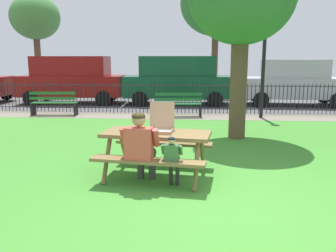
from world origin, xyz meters
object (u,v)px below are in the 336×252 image
object	(u,v)px
parked_car_left	(72,79)
pizza_box_open	(161,124)
picnic_table_foreground	(156,142)
far_tree_midleft	(216,4)
adult_at_table	(141,145)
parked_car_right	(295,82)
park_bench_center	(178,105)
child_at_table	(172,157)
lamp_post_walkway	(264,46)
park_bench_left	(54,104)
parked_car_center	(178,79)
far_tree_left	(35,18)

from	to	relation	value
parked_car_left	pizza_box_open	bearing A→B (deg)	-62.70
picnic_table_foreground	far_tree_midleft	world-z (taller)	far_tree_midleft
adult_at_table	parked_car_left	size ratio (longest dim) A/B	0.25
parked_car_right	far_tree_midleft	world-z (taller)	far_tree_midleft
park_bench_center	parked_car_left	size ratio (longest dim) A/B	0.35
pizza_box_open	adult_at_table	distance (m)	0.67
picnic_table_foreground	child_at_table	bearing A→B (deg)	-61.82
adult_at_table	lamp_post_walkway	world-z (taller)	lamp_post_walkway
park_bench_left	park_bench_center	world-z (taller)	same
picnic_table_foreground	parked_car_right	bearing A→B (deg)	62.96
far_tree_midleft	parked_car_right	bearing A→B (deg)	-58.83
adult_at_table	park_bench_left	world-z (taller)	adult_at_table
adult_at_table	parked_car_center	distance (m)	10.06
child_at_table	picnic_table_foreground	bearing A→B (deg)	118.18
park_bench_center	parked_car_right	size ratio (longest dim) A/B	0.36
parked_car_left	lamp_post_walkway	bearing A→B (deg)	-23.55
child_at_table	parked_car_center	world-z (taller)	parked_car_center
picnic_table_foreground	park_bench_center	xyz separation A→B (m)	(0.08, 6.18, -0.18)
child_at_table	far_tree_midleft	world-z (taller)	far_tree_midleft
park_bench_left	parked_car_left	xyz separation A→B (m)	(-0.51, 3.39, 0.68)
parked_car_center	parked_car_right	size ratio (longest dim) A/B	1.04
picnic_table_foreground	far_tree_midleft	bearing A→B (deg)	83.24
adult_at_table	child_at_table	world-z (taller)	adult_at_table
adult_at_table	parked_car_right	bearing A→B (deg)	63.19
parked_car_left	far_tree_left	distance (m)	7.23
parked_car_center	parked_car_left	bearing A→B (deg)	180.00
picnic_table_foreground	adult_at_table	distance (m)	0.52
adult_at_table	lamp_post_walkway	distance (m)	7.56
adult_at_table	lamp_post_walkway	size ratio (longest dim) A/B	0.31
picnic_table_foreground	parked_car_center	distance (m)	9.58
park_bench_left	parked_car_right	bearing A→B (deg)	20.25
adult_at_table	park_bench_left	size ratio (longest dim) A/B	0.73
lamp_post_walkway	parked_car_center	size ratio (longest dim) A/B	0.83
picnic_table_foreground	parked_car_right	distance (m)	10.75
park_bench_center	parked_car_left	world-z (taller)	parked_car_left
adult_at_table	park_bench_center	distance (m)	6.67
picnic_table_foreground	parked_car_left	xyz separation A→B (m)	(-4.82, 9.57, 0.50)
pizza_box_open	adult_at_table	world-z (taller)	pizza_box_open
child_at_table	far_tree_midleft	size ratio (longest dim) A/B	0.12
adult_at_table	park_bench_center	xyz separation A→B (m)	(0.28, 6.66, -0.24)
parked_car_left	parked_car_right	distance (m)	9.71
parked_car_left	far_tree_left	size ratio (longest dim) A/B	0.83
pizza_box_open	far_tree_left	world-z (taller)	far_tree_left
pizza_box_open	parked_car_center	bearing A→B (deg)	91.11
child_at_table	parked_car_center	bearing A→B (deg)	92.39
adult_at_table	child_at_table	xyz separation A→B (m)	(0.50, -0.10, -0.15)
park_bench_left	lamp_post_walkway	xyz separation A→B (m)	(7.22, 0.03, 1.96)
child_at_table	parked_car_right	world-z (taller)	parked_car_right
park_bench_left	far_tree_midleft	xyz separation A→B (m)	(6.07, 8.58, 4.56)
lamp_post_walkway	adult_at_table	bearing A→B (deg)	-114.84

